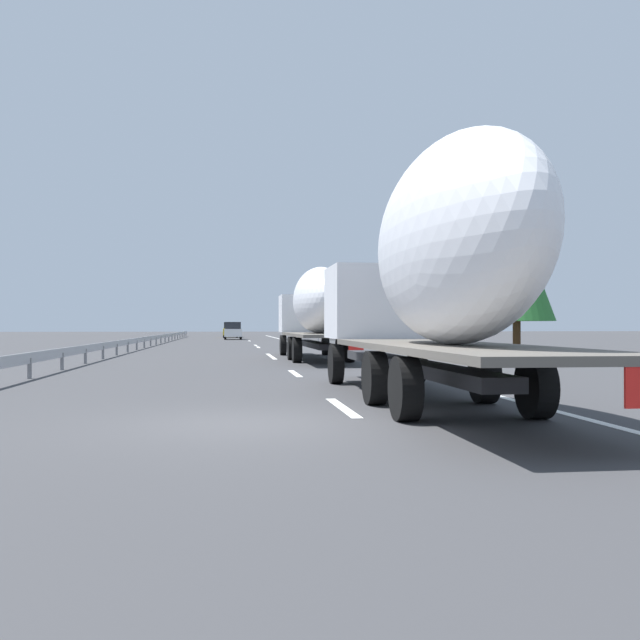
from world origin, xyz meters
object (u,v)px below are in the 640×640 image
object	(u,v)px
truck_trailing	(434,266)
road_sign	(318,319)
car_yellow_coupe	(231,330)
car_white_van	(233,331)
truck_lead	(316,308)
car_black_suv	(231,330)

from	to	relation	value
truck_trailing	road_sign	xyz separation A→B (m)	(42.65, -3.10, -0.60)
car_yellow_coupe	car_white_van	distance (m)	12.44
truck_lead	car_black_suv	size ratio (longest dim) A/B	3.12
car_yellow_coupe	road_sign	distance (m)	36.37
road_sign	car_yellow_coupe	bearing A→B (deg)	10.63
car_white_van	truck_lead	bearing A→B (deg)	-175.90
truck_lead	car_yellow_coupe	size ratio (longest dim) A/B	3.02
truck_trailing	car_white_van	distance (m)	66.05
car_yellow_coupe	road_sign	world-z (taller)	road_sign
car_black_suv	truck_lead	bearing A→B (deg)	-177.03
truck_lead	truck_trailing	size ratio (longest dim) A/B	1.00
car_white_van	car_black_suv	bearing A→B (deg)	0.41
truck_trailing	car_white_van	world-z (taller)	truck_trailing
truck_lead	car_yellow_coupe	distance (m)	59.74
road_sign	truck_trailing	bearing A→B (deg)	175.84
truck_trailing	road_sign	world-z (taller)	truck_trailing
truck_trailing	road_sign	bearing A→B (deg)	-4.16
car_yellow_coupe	car_black_suv	size ratio (longest dim) A/B	1.03
car_black_suv	road_sign	distance (m)	44.62
car_yellow_coupe	car_white_van	world-z (taller)	car_yellow_coupe
truck_trailing	road_sign	distance (m)	42.77
truck_lead	truck_trailing	distance (m)	18.77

